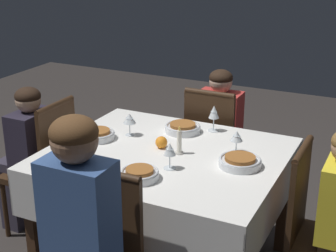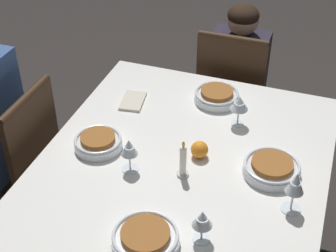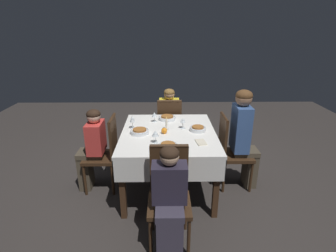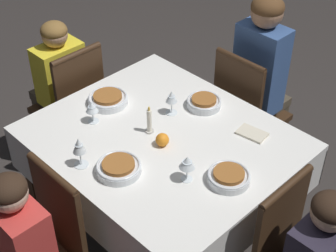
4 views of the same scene
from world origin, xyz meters
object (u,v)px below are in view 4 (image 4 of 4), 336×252
(person_child_yellow, at_px, (57,86))
(napkin_red_folded, at_px, (252,133))
(wine_glass_south, at_px, (172,98))
(bowl_west, at_px, (229,177))
(wine_glass_west, at_px, (187,163))
(chair_south, at_px, (246,111))
(person_adult_denim, at_px, (263,76))
(chair_north, at_px, (46,250))
(chair_east, at_px, (73,104))
(dining_table, at_px, (163,149))
(candle_centerpiece, at_px, (149,122))
(bowl_east, at_px, (108,99))
(wine_glass_north, at_px, (79,147))
(wine_glass_east, at_px, (92,107))
(orange_fruit, at_px, (162,140))
(bowl_south, at_px, (204,102))
(bowl_north, at_px, (119,167))

(person_child_yellow, distance_m, napkin_red_folded, 1.39)
(wine_glass_south, relative_size, bowl_west, 0.70)
(person_child_yellow, distance_m, bowl_west, 1.49)
(wine_glass_west, bearing_deg, chair_south, -69.29)
(bowl_west, bearing_deg, person_adult_denim, -62.16)
(chair_north, distance_m, wine_glass_west, 0.78)
(chair_east, bearing_deg, dining_table, 88.32)
(dining_table, distance_m, wine_glass_south, 0.28)
(candle_centerpiece, bearing_deg, bowl_east, -1.80)
(wine_glass_south, xyz_separation_m, wine_glass_west, (-0.42, 0.32, 0.00))
(bowl_west, height_order, napkin_red_folded, bowl_west)
(person_adult_denim, bearing_deg, wine_glass_south, 83.85)
(chair_north, height_order, wine_glass_south, chair_north)
(chair_east, height_order, bowl_east, chair_east)
(chair_north, xyz_separation_m, wine_glass_north, (0.12, -0.33, 0.36))
(dining_table, height_order, wine_glass_west, wine_glass_west)
(wine_glass_east, distance_m, napkin_red_folded, 0.85)
(bowl_west, relative_size, orange_fruit, 2.95)
(chair_east, xyz_separation_m, person_adult_denim, (-0.83, -0.89, 0.20))
(wine_glass_west, relative_size, wine_glass_north, 0.84)
(napkin_red_folded, bearing_deg, bowl_east, 25.42)
(chair_south, bearing_deg, bowl_east, 62.84)
(chair_north, height_order, napkin_red_folded, chair_north)
(orange_fruit, bearing_deg, wine_glass_east, 17.51)
(bowl_south, height_order, wine_glass_south, wine_glass_south)
(wine_glass_north, xyz_separation_m, napkin_red_folded, (-0.43, -0.78, -0.11))
(chair_south, relative_size, bowl_south, 4.85)
(chair_east, xyz_separation_m, wine_glass_east, (-0.51, 0.20, 0.34))
(person_child_yellow, distance_m, wine_glass_east, 0.75)
(chair_south, bearing_deg, person_child_yellow, 36.86)
(chair_east, bearing_deg, napkin_red_folded, 105.15)
(person_adult_denim, relative_size, candle_centerpiece, 7.67)
(dining_table, bearing_deg, candle_centerpiece, 17.04)
(chair_south, distance_m, bowl_north, 1.14)
(chair_south, height_order, person_adult_denim, person_adult_denim)
(bowl_west, distance_m, bowl_north, 0.52)
(wine_glass_west, bearing_deg, bowl_west, -137.58)
(person_adult_denim, height_order, wine_glass_south, person_adult_denim)
(wine_glass_west, distance_m, bowl_north, 0.34)
(person_child_yellow, bearing_deg, bowl_south, 108.17)
(wine_glass_south, distance_m, wine_glass_east, 0.43)
(dining_table, xyz_separation_m, chair_south, (0.03, -0.76, -0.16))
(dining_table, relative_size, napkin_red_folded, 7.86)
(chair_north, height_order, bowl_south, chair_north)
(person_child_yellow, xyz_separation_m, bowl_north, (-1.07, 0.36, 0.20))
(bowl_south, bearing_deg, person_child_yellow, 18.17)
(candle_centerpiece, bearing_deg, bowl_south, -96.91)
(wine_glass_south, bearing_deg, person_child_yellow, 9.46)
(candle_centerpiece, bearing_deg, orange_fruit, 167.38)
(chair_east, distance_m, candle_centerpiece, 0.84)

